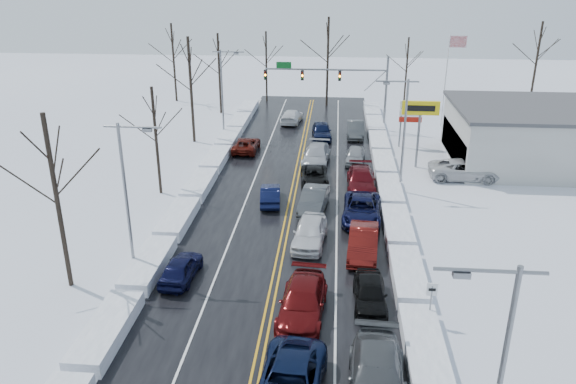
# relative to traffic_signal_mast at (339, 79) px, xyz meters

# --- Properties ---
(ground) EXTENTS (160.00, 160.00, 0.00)m
(ground) POSITION_rel_traffic_signal_mast_xyz_m (-3.45, -27.99, -5.48)
(ground) COLOR silver
(ground) RESTS_ON ground
(road_surface) EXTENTS (14.00, 84.00, 0.01)m
(road_surface) POSITION_rel_traffic_signal_mast_xyz_m (-3.45, -25.99, -5.47)
(road_surface) COLOR black
(road_surface) RESTS_ON ground
(snow_bank_left) EXTENTS (1.81, 72.00, 0.81)m
(snow_bank_left) POSITION_rel_traffic_signal_mast_xyz_m (-11.05, -25.99, -5.48)
(snow_bank_left) COLOR white
(snow_bank_left) RESTS_ON ground
(snow_bank_right) EXTENTS (1.81, 72.00, 0.81)m
(snow_bank_right) POSITION_rel_traffic_signal_mast_xyz_m (4.15, -25.99, -5.48)
(snow_bank_right) COLOR white
(snow_bank_right) RESTS_ON ground
(traffic_signal_mast) EXTENTS (13.28, 0.39, 8.00)m
(traffic_signal_mast) POSITION_rel_traffic_signal_mast_xyz_m (0.00, 0.00, 0.00)
(traffic_signal_mast) COLOR slate
(traffic_signal_mast) RESTS_ON ground
(tires_plus_sign) EXTENTS (3.20, 0.34, 6.00)m
(tires_plus_sign) POSITION_rel_traffic_signal_mast_xyz_m (7.05, -12.00, -0.49)
(tires_plus_sign) COLOR slate
(tires_plus_sign) RESTS_ON ground
(used_vehicles_sign) EXTENTS (2.20, 0.22, 4.65)m
(used_vehicles_sign) POSITION_rel_traffic_signal_mast_xyz_m (7.05, -5.99, -2.16)
(used_vehicles_sign) COLOR slate
(used_vehicles_sign) RESTS_ON ground
(speed_limit_sign) EXTENTS (0.55, 0.09, 2.35)m
(speed_limit_sign) POSITION_rel_traffic_signal_mast_xyz_m (4.75, -35.99, -3.84)
(speed_limit_sign) COLOR slate
(speed_limit_sign) RESTS_ON ground
(flagpole) EXTENTS (1.87, 1.20, 10.00)m
(flagpole) POSITION_rel_traffic_signal_mast_xyz_m (11.72, 2.01, 0.45)
(flagpole) COLOR silver
(flagpole) RESTS_ON ground
(dealership_building) EXTENTS (20.40, 12.40, 5.30)m
(dealership_building) POSITION_rel_traffic_signal_mast_xyz_m (20.53, -9.99, -2.82)
(dealership_building) COLOR #B5B5B0
(dealership_building) RESTS_ON ground
(streetlight_se) EXTENTS (3.20, 0.25, 9.00)m
(streetlight_se) POSITION_rel_traffic_signal_mast_xyz_m (4.85, -45.99, -0.17)
(streetlight_se) COLOR slate
(streetlight_se) RESTS_ON ground
(streetlight_ne) EXTENTS (3.20, 0.25, 9.00)m
(streetlight_ne) POSITION_rel_traffic_signal_mast_xyz_m (4.85, -17.99, -0.17)
(streetlight_ne) COLOR slate
(streetlight_ne) RESTS_ON ground
(streetlight_sw) EXTENTS (3.20, 0.25, 9.00)m
(streetlight_sw) POSITION_rel_traffic_signal_mast_xyz_m (-11.74, -31.99, -0.17)
(streetlight_sw) COLOR slate
(streetlight_sw) RESTS_ON ground
(streetlight_nw) EXTENTS (3.20, 0.25, 9.00)m
(streetlight_nw) POSITION_rel_traffic_signal_mast_xyz_m (-11.74, -3.99, -0.17)
(streetlight_nw) COLOR slate
(streetlight_nw) RESTS_ON ground
(tree_left_b) EXTENTS (4.00, 4.00, 10.00)m
(tree_left_b) POSITION_rel_traffic_signal_mast_xyz_m (-14.95, -33.99, 1.51)
(tree_left_b) COLOR #2D231C
(tree_left_b) RESTS_ON ground
(tree_left_c) EXTENTS (3.40, 3.40, 8.50)m
(tree_left_c) POSITION_rel_traffic_signal_mast_xyz_m (-13.95, -19.99, 0.46)
(tree_left_c) COLOR #2D231C
(tree_left_c) RESTS_ON ground
(tree_left_d) EXTENTS (4.20, 4.20, 10.50)m
(tree_left_d) POSITION_rel_traffic_signal_mast_xyz_m (-14.65, -5.99, 1.86)
(tree_left_d) COLOR #2D231C
(tree_left_d) RESTS_ON ground
(tree_left_e) EXTENTS (3.80, 3.80, 9.50)m
(tree_left_e) POSITION_rel_traffic_signal_mast_xyz_m (-14.25, 6.01, 1.16)
(tree_left_e) COLOR #2D231C
(tree_left_e) RESTS_ON ground
(tree_far_a) EXTENTS (4.00, 4.00, 10.00)m
(tree_far_a) POSITION_rel_traffic_signal_mast_xyz_m (-21.45, 12.01, 1.51)
(tree_far_a) COLOR #2D231C
(tree_far_a) RESTS_ON ground
(tree_far_b) EXTENTS (3.60, 3.60, 9.00)m
(tree_far_b) POSITION_rel_traffic_signal_mast_xyz_m (-9.45, 13.01, 0.81)
(tree_far_b) COLOR #2D231C
(tree_far_b) RESTS_ON ground
(tree_far_c) EXTENTS (4.40, 4.40, 11.00)m
(tree_far_c) POSITION_rel_traffic_signal_mast_xyz_m (-1.45, 11.01, 2.21)
(tree_far_c) COLOR #2D231C
(tree_far_c) RESTS_ON ground
(tree_far_d) EXTENTS (3.40, 3.40, 8.50)m
(tree_far_d) POSITION_rel_traffic_signal_mast_xyz_m (8.55, 12.51, 0.46)
(tree_far_d) COLOR #2D231C
(tree_far_d) RESTS_ON ground
(tree_far_e) EXTENTS (4.20, 4.20, 10.50)m
(tree_far_e) POSITION_rel_traffic_signal_mast_xyz_m (24.55, 13.01, 1.86)
(tree_far_e) COLOR #2D231C
(tree_far_e) RESTS_ON ground
(queued_car_3) EXTENTS (2.67, 5.75, 1.63)m
(queued_car_3) POSITION_rel_traffic_signal_mast_xyz_m (-1.66, -35.83, -5.48)
(queued_car_3) COLOR #530B0C
(queued_car_3) RESTS_ON ground
(queued_car_4) EXTENTS (2.41, 5.11, 1.69)m
(queued_car_4) POSITION_rel_traffic_signal_mast_xyz_m (-1.70, -27.78, -5.48)
(queued_car_4) COLOR silver
(queued_car_4) RESTS_ON ground
(queued_car_5) EXTENTS (2.35, 5.15, 1.64)m
(queued_car_5) POSITION_rel_traffic_signal_mast_xyz_m (-1.67, -22.32, -5.48)
(queued_car_5) COLOR #3C3F41
(queued_car_5) RESTS_ON ground
(queued_car_6) EXTENTS (2.56, 4.93, 1.33)m
(queued_car_6) POSITION_rel_traffic_signal_mast_xyz_m (-1.84, -16.99, -5.48)
(queued_car_6) COLOR black
(queued_car_6) RESTS_ON ground
(queued_car_7) EXTENTS (2.71, 5.80, 1.64)m
(queued_car_7) POSITION_rel_traffic_signal_mast_xyz_m (-1.89, -11.82, -5.48)
(queued_car_7) COLOR #ADAFB5
(queued_car_7) RESTS_ON ground
(queued_car_8) EXTENTS (2.31, 4.96, 1.64)m
(queued_car_8) POSITION_rel_traffic_signal_mast_xyz_m (-1.65, -3.80, -5.48)
(queued_car_8) COLOR black
(queued_car_8) RESTS_ON ground
(queued_car_12) EXTENTS (1.77, 4.32, 1.47)m
(queued_car_12) POSITION_rel_traffic_signal_mast_xyz_m (1.84, -34.55, -5.48)
(queued_car_12) COLOR black
(queued_car_12) RESTS_ON ground
(queued_car_13) EXTENTS (2.16, 5.22, 1.68)m
(queued_car_13) POSITION_rel_traffic_signal_mast_xyz_m (1.70, -28.93, -5.48)
(queued_car_13) COLOR #500D0A
(queued_car_13) RESTS_ON ground
(queued_car_14) EXTENTS (2.99, 5.90, 1.60)m
(queued_car_14) POSITION_rel_traffic_signal_mast_xyz_m (1.79, -23.71, -5.48)
(queued_car_14) COLOR black
(queued_car_14) RESTS_ON ground
(queued_car_15) EXTENTS (2.26, 5.55, 1.61)m
(queued_car_15) POSITION_rel_traffic_signal_mast_xyz_m (1.95, -17.79, -5.48)
(queued_car_15) COLOR #48090E
(queued_car_15) RESTS_ON ground
(queued_car_16) EXTENTS (2.05, 4.32, 1.43)m
(queued_car_16) POSITION_rel_traffic_signal_mast_xyz_m (1.65, -11.36, -5.48)
(queued_car_16) COLOR gray
(queued_car_16) RESTS_ON ground
(queued_car_17) EXTENTS (1.75, 4.94, 1.62)m
(queued_car_17) POSITION_rel_traffic_signal_mast_xyz_m (1.87, -2.90, -5.48)
(queued_car_17) COLOR #3A3D3F
(queued_car_17) RESTS_ON ground
(oncoming_car_0) EXTENTS (1.87, 4.33, 1.39)m
(oncoming_car_0) POSITION_rel_traffic_signal_mast_xyz_m (-5.01, -21.26, -5.48)
(oncoming_car_0) COLOR black
(oncoming_car_0) RESTS_ON ground
(oncoming_car_1) EXTENTS (2.34, 4.90, 1.35)m
(oncoming_car_1) POSITION_rel_traffic_signal_mast_xyz_m (-8.80, -8.80, -5.48)
(oncoming_car_1) COLOR #4C100A
(oncoming_car_1) RESTS_ON ground
(oncoming_car_2) EXTENTS (2.65, 5.30, 1.48)m
(oncoming_car_2) POSITION_rel_traffic_signal_mast_xyz_m (-5.25, 2.26, -5.48)
(oncoming_car_2) COLOR silver
(oncoming_car_2) RESTS_ON ground
(oncoming_car_3) EXTENTS (1.96, 4.27, 1.42)m
(oncoming_car_3) POSITION_rel_traffic_signal_mast_xyz_m (-8.86, -32.79, -5.48)
(oncoming_car_3) COLOR black
(oncoming_car_3) RESTS_ON ground
(parked_car_0) EXTENTS (6.05, 2.89, 1.66)m
(parked_car_0) POSITION_rel_traffic_signal_mast_xyz_m (10.72, -14.78, -5.48)
(parked_car_0) COLOR silver
(parked_car_0) RESTS_ON ground
(parked_car_1) EXTENTS (2.47, 5.36, 1.52)m
(parked_car_1) POSITION_rel_traffic_signal_mast_xyz_m (13.70, -12.73, -5.48)
(parked_car_1) COLOR black
(parked_car_1) RESTS_ON ground
(parked_car_2) EXTENTS (2.20, 4.52, 1.49)m
(parked_car_2) POSITION_rel_traffic_signal_mast_xyz_m (11.62, -5.54, -5.48)
(parked_car_2) COLOR black
(parked_car_2) RESTS_ON ground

